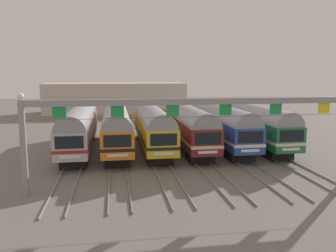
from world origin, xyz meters
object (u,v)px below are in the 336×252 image
Objects in this scene: commuter_train_stainless at (80,126)px; commuter_train_orange at (116,125)px; catenary_gantry at (199,114)px; commuter_train_yellow at (152,124)px; commuter_train_blue at (220,123)px; commuter_train_maroon at (186,123)px; commuter_train_green at (252,122)px.

commuter_train_stainless is 1.00× the size of commuter_train_orange.
catenary_gantry is at bearing -54.46° from commuter_train_stainless.
commuter_train_yellow is at bearing 0.00° from commuter_train_stainless.
commuter_train_blue is (11.57, 0.00, 0.00)m from commuter_train_orange.
commuter_train_stainless is 11.57m from commuter_train_maroon.
commuter_train_yellow is 1.00× the size of commuter_train_green.
catenary_gantry is at bearing -113.20° from commuter_train_blue.
commuter_train_orange is 1.00× the size of commuter_train_blue.
commuter_train_stainless is at bearing 180.00° from commuter_train_maroon.
commuter_train_green is at bearing 0.00° from commuter_train_orange.
commuter_train_orange is 1.00× the size of commuter_train_green.
commuter_train_orange is 15.43m from commuter_train_green.
commuter_train_yellow is at bearing 98.13° from catenary_gantry.
catenary_gantry reaches higher than commuter_train_stainless.
commuter_train_orange is (3.86, 0.00, 0.00)m from commuter_train_stainless.
catenary_gantry is at bearing -98.13° from commuter_train_maroon.
commuter_train_blue is (15.43, 0.00, 0.00)m from commuter_train_stainless.
commuter_train_maroon is 1.00× the size of commuter_train_blue.
commuter_train_maroon is at bearing 81.87° from catenary_gantry.
commuter_train_maroon is 0.74× the size of catenary_gantry.
commuter_train_maroon is at bearing 0.00° from commuter_train_orange.
commuter_train_blue is at bearing 0.00° from commuter_train_stainless.
commuter_train_orange is 0.74× the size of catenary_gantry.
commuter_train_yellow is 13.89m from catenary_gantry.
commuter_train_green is (11.57, 0.00, 0.00)m from commuter_train_yellow.
catenary_gantry reaches higher than commuter_train_orange.
commuter_train_blue is at bearing 66.80° from catenary_gantry.
commuter_train_yellow and commuter_train_green have the same top height.
catenary_gantry is (5.79, -13.50, 2.63)m from commuter_train_orange.
commuter_train_blue is 14.92m from catenary_gantry.
catenary_gantry is (-1.93, -13.50, 2.63)m from commuter_train_maroon.
commuter_train_stainless and commuter_train_green have the same top height.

